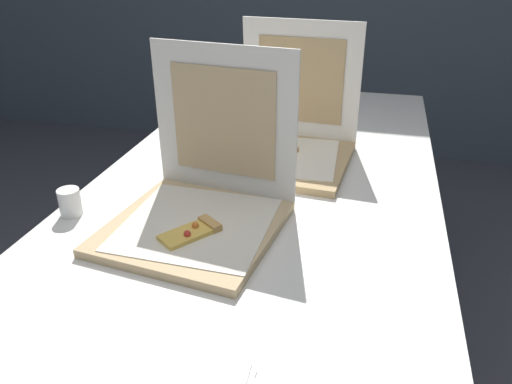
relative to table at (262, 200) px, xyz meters
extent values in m
cube|color=silver|center=(0.00, 0.00, 0.03)|extent=(0.96, 2.07, 0.03)
cylinder|color=gray|center=(-0.41, 0.96, -0.34)|extent=(0.04, 0.04, 0.70)
cylinder|color=gray|center=(0.41, 0.96, -0.34)|extent=(0.04, 0.04, 0.70)
cube|color=tan|center=(-0.10, -0.28, 0.06)|extent=(0.43, 0.43, 0.02)
cube|color=silver|center=(-0.09, -0.28, 0.07)|extent=(0.34, 0.34, 0.00)
cube|color=white|center=(-0.08, -0.09, 0.26)|extent=(0.38, 0.06, 0.38)
cube|color=tan|center=(-0.08, -0.10, 0.26)|extent=(0.27, 0.04, 0.28)
cube|color=#E5B74C|center=(-0.09, -0.33, 0.07)|extent=(0.12, 0.14, 0.01)
cube|color=tan|center=(-0.06, -0.28, 0.08)|extent=(0.07, 0.06, 0.02)
sphere|color=red|center=(-0.09, -0.35, 0.08)|extent=(0.02, 0.02, 0.02)
sphere|color=orange|center=(-0.08, -0.31, 0.08)|extent=(0.02, 0.02, 0.02)
cube|color=tan|center=(0.03, 0.17, 0.06)|extent=(0.41, 0.41, 0.02)
cube|color=silver|center=(0.03, 0.18, 0.07)|extent=(0.33, 0.33, 0.00)
cube|color=white|center=(0.04, 0.35, 0.26)|extent=(0.38, 0.06, 0.38)
cube|color=tan|center=(0.04, 0.34, 0.26)|extent=(0.28, 0.04, 0.27)
cube|color=#E5B74C|center=(-0.01, 0.16, 0.07)|extent=(0.13, 0.15, 0.01)
cube|color=tan|center=(0.03, 0.22, 0.08)|extent=(0.08, 0.06, 0.02)
sphere|color=red|center=(0.00, 0.14, 0.08)|extent=(0.02, 0.02, 0.02)
sphere|color=red|center=(0.00, 0.13, 0.08)|extent=(0.02, 0.02, 0.02)
cylinder|color=white|center=(-0.43, -0.27, 0.08)|extent=(0.05, 0.05, 0.07)
cylinder|color=white|center=(-0.30, 0.10, 0.08)|extent=(0.05, 0.05, 0.07)
cylinder|color=white|center=(-0.25, 0.35, 0.08)|extent=(0.05, 0.05, 0.07)
camera|label=1|loc=(0.28, -1.21, 0.67)|focal=34.76mm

